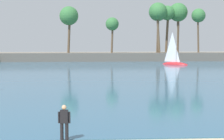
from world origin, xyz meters
TOP-DOWN VIEW (x-y plane):
  - sea at (0.00, 60.16)m, footprint 220.00×100.90m
  - palm_headland at (2.12, 70.74)m, footprint 85.65×6.96m
  - person_at_waterline at (0.69, 9.50)m, footprint 0.55×0.23m
  - sailboat_mid_bay at (17.14, 57.93)m, footprint 4.76×4.55m

SIDE VIEW (x-z plane):
  - sea at x=0.00m, z-range 0.00..0.06m
  - sailboat_mid_bay at x=17.14m, z-range -2.95..4.39m
  - person_at_waterline at x=0.69m, z-range 0.06..1.73m
  - palm_headland at x=2.12m, z-range -2.53..10.89m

